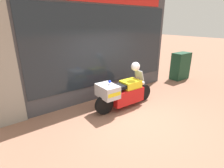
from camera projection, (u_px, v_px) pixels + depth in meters
name	position (u px, v px, depth m)	size (l,w,h in m)	color
ground_plane	(134.00, 118.00, 5.18)	(60.00, 60.00, 0.00)	#8E604C
shop_building	(87.00, 49.00, 5.86)	(6.57, 0.55, 3.64)	#424247
window_display	(103.00, 83.00, 6.72)	(5.38, 0.30, 1.94)	slate
paramedic_motorcycle	(122.00, 93.00, 5.62)	(2.26, 0.72, 1.17)	black
utility_cabinet	(180.00, 66.00, 8.52)	(0.94, 0.52, 1.29)	#193D28
white_helmet	(135.00, 67.00, 5.65)	(0.29, 0.29, 0.29)	white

